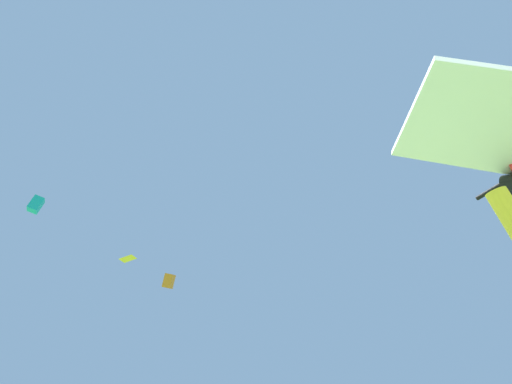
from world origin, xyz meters
TOP-DOWN VIEW (x-y plane):
  - distant_kite_orange_high_left at (11.97, 34.96)m, footprint 1.19×1.58m
  - distant_kite_teal_mid_right at (-1.29, 33.71)m, footprint 1.23×1.03m
  - distant_kite_yellow_low_left at (2.80, 17.25)m, footprint 0.65×0.67m

SIDE VIEW (x-z plane):
  - distant_kite_yellow_low_left at x=2.80m, z-range 8.99..9.31m
  - distant_kite_orange_high_left at x=11.97m, z-range 15.21..16.88m
  - distant_kite_teal_mid_right at x=-1.29m, z-range 18.72..20.20m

